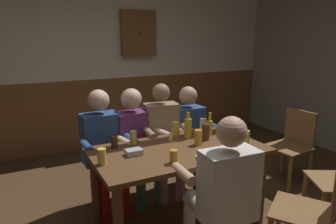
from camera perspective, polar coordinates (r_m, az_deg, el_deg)
The scene contains 27 objects.
ground_plane at distance 3.14m, azimuth 2.07°, elevation -19.95°, with size 7.35×7.35×0.00m, color #4C331E.
back_wall_upper at distance 4.97m, azimuth -12.57°, elevation 14.13°, with size 6.12×0.12×1.41m, color silver.
back_wall_wainscot at distance 5.11m, azimuth -11.85°, elevation -0.02°, with size 6.12×0.12×1.10m, color brown.
dining_table at distance 2.85m, azimuth 2.00°, elevation -8.98°, with size 1.55×0.84×0.76m.
person_0 at distance 3.22m, azimuth -11.89°, elevation -5.86°, with size 0.53×0.54×1.23m.
person_1 at distance 3.33m, azimuth -5.98°, elevation -5.00°, with size 0.58×0.58×1.21m.
person_2 at distance 3.44m, azimuth -0.85°, elevation -4.26°, with size 0.53×0.54×1.24m.
person_3 at distance 3.62m, azimuth 4.32°, elevation -3.74°, with size 0.52×0.54×1.18m.
person_4 at distance 2.34m, azimuth 10.04°, elevation -13.52°, with size 0.56×0.54×1.22m.
chair_empty_near_right at distance 2.65m, azimuth 25.43°, elevation -16.17°, with size 0.61×0.61×0.88m.
chair_empty_near_left at distance 4.04m, azimuth 22.00°, elevation -5.52°, with size 0.48×0.48×0.88m.
table_candle at distance 2.98m, azimuth 0.45°, elevation -4.68°, with size 0.04×0.04×0.08m, color #F9E08C.
condiment_caddy at distance 2.66m, azimuth -6.33°, elevation -7.36°, with size 0.14×0.10×0.05m, color #B2B7BC.
plate_0 at distance 2.75m, azimuth 13.11°, elevation -7.33°, with size 0.23×0.23×0.01m, color white.
plate_1 at distance 2.61m, azimuth 7.35°, elevation -8.23°, with size 0.20×0.20×0.01m, color white.
bottle_0 at distance 3.06m, azimuth 3.71°, elevation -2.86°, with size 0.07×0.07×0.26m.
bottle_1 at distance 3.15m, azimuth 7.70°, elevation -2.77°, with size 0.06×0.06×0.24m.
pint_glass_0 at distance 2.48m, azimuth 1.08°, elevation -8.19°, with size 0.07×0.07×0.11m, color gold.
pint_glass_1 at distance 2.84m, azimuth -9.87°, elevation -5.47°, with size 0.06×0.06×0.11m, color #4C2D19.
pint_glass_2 at distance 2.94m, azimuth 14.09°, elevation -4.70°, with size 0.08×0.08×0.14m, color #E5C64C.
pint_glass_3 at distance 3.03m, azimuth 6.98°, elevation -3.67°, with size 0.07×0.07×0.16m, color #4C2D19.
pint_glass_4 at distance 2.89m, azimuth 5.59°, elevation -4.66°, with size 0.07×0.07×0.14m, color gold.
pint_glass_5 at distance 2.50m, azimuth -12.13°, elevation -8.05°, with size 0.07×0.07×0.13m, color #E5C64C.
pint_glass_6 at distance 3.31m, azimuth 6.52°, elevation -2.36°, with size 0.07×0.07×0.13m, color white.
pint_glass_7 at distance 2.90m, azimuth -6.43°, elevation -4.72°, with size 0.06×0.06×0.13m, color #E5C64C.
pint_glass_8 at distance 3.11m, azimuth 1.41°, elevation -3.18°, with size 0.08×0.08×0.15m, color #E5C64C.
wall_dart_cabinet at distance 5.03m, azimuth -5.49°, elevation 14.25°, with size 0.56×0.15×0.70m.
Camera 1 is at (-1.29, -2.27, 1.74)m, focal length 33.01 mm.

